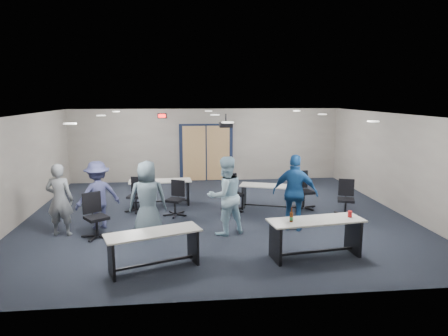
{
  "coord_description": "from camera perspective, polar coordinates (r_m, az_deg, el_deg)",
  "views": [
    {
      "loc": [
        -0.91,
        -10.32,
        3.21
      ],
      "look_at": [
        0.16,
        -0.3,
        1.35
      ],
      "focal_mm": 32.0,
      "sensor_mm": 36.0,
      "label": 1
    }
  ],
  "objects": [
    {
      "name": "floor",
      "position": [
        10.84,
        -1.03,
        -6.78
      ],
      "size": [
        10.0,
        10.0,
        0.0
      ],
      "primitive_type": "plane",
      "color": "black",
      "rests_on": "ground"
    },
    {
      "name": "back_wall",
      "position": [
        14.96,
        -2.58,
        3.29
      ],
      "size": [
        10.0,
        0.04,
        2.7
      ],
      "primitive_type": "cube",
      "color": "gray",
      "rests_on": "floor"
    },
    {
      "name": "front_wall",
      "position": [
        6.17,
        2.66,
        -7.09
      ],
      "size": [
        10.0,
        0.04,
        2.7
      ],
      "primitive_type": "cube",
      "color": "gray",
      "rests_on": "floor"
    },
    {
      "name": "left_wall",
      "position": [
        11.25,
        -27.33,
        -0.25
      ],
      "size": [
        0.04,
        9.0,
        2.7
      ],
      "primitive_type": "cube",
      "color": "gray",
      "rests_on": "floor"
    },
    {
      "name": "right_wall",
      "position": [
        12.03,
        23.4,
        0.69
      ],
      "size": [
        0.04,
        9.0,
        2.7
      ],
      "primitive_type": "cube",
      "color": "gray",
      "rests_on": "floor"
    },
    {
      "name": "ceiling",
      "position": [
        10.37,
        -1.08,
        7.62
      ],
      "size": [
        10.0,
        9.0,
        0.04
      ],
      "primitive_type": "cube",
      "color": "silver",
      "rests_on": "back_wall"
    },
    {
      "name": "double_door",
      "position": [
        14.96,
        -2.56,
        2.13
      ],
      "size": [
        2.0,
        0.07,
        2.2
      ],
      "color": "#101932",
      "rests_on": "back_wall"
    },
    {
      "name": "exit_sign",
      "position": [
        14.8,
        -8.85,
        7.37
      ],
      "size": [
        0.32,
        0.07,
        0.18
      ],
      "color": "black",
      "rests_on": "back_wall"
    },
    {
      "name": "ceiling_projector",
      "position": [
        10.91,
        0.27,
        6.21
      ],
      "size": [
        0.35,
        0.32,
        0.37
      ],
      "color": "black",
      "rests_on": "ceiling"
    },
    {
      "name": "ceiling_can_lights",
      "position": [
        10.62,
        -1.2,
        7.53
      ],
      "size": [
        6.24,
        5.74,
        0.02
      ],
      "primitive_type": null,
      "color": "silver",
      "rests_on": "ceiling"
    },
    {
      "name": "table_front_left",
      "position": [
        7.65,
        -10.02,
        -10.56
      ],
      "size": [
        1.85,
        1.14,
        0.71
      ],
      "rotation": [
        0.0,
        0.0,
        0.34
      ],
      "color": "#AEACA4",
      "rests_on": "floor"
    },
    {
      "name": "table_front_right",
      "position": [
        8.23,
        12.95,
        -8.76
      ],
      "size": [
        1.97,
        0.88,
        1.06
      ],
      "rotation": [
        0.0,
        0.0,
        0.13
      ],
      "color": "#AEACA4",
      "rests_on": "floor"
    },
    {
      "name": "table_back_left",
      "position": [
        11.89,
        -9.07,
        -2.87
      ],
      "size": [
        1.84,
        0.73,
        0.73
      ],
      "rotation": [
        0.0,
        0.0,
        0.07
      ],
      "color": "#AEACA4",
      "rests_on": "floor"
    },
    {
      "name": "table_back_right",
      "position": [
        11.37,
        6.66,
        -3.55
      ],
      "size": [
        1.8,
        1.1,
        0.69
      ],
      "rotation": [
        0.0,
        0.0,
        -0.33
      ],
      "color": "#AEACA4",
      "rests_on": "floor"
    },
    {
      "name": "chair_back_a",
      "position": [
        11.36,
        -12.48,
        -3.77
      ],
      "size": [
        0.72,
        0.72,
        0.94
      ],
      "primitive_type": null,
      "rotation": [
        0.0,
        0.0,
        -0.25
      ],
      "color": "black",
      "rests_on": "floor"
    },
    {
      "name": "chair_back_b",
      "position": [
        10.78,
        -7.03,
        -4.37
      ],
      "size": [
        0.79,
        0.79,
        0.94
      ],
      "primitive_type": null,
      "rotation": [
        0.0,
        0.0,
        -0.46
      ],
      "color": "black",
      "rests_on": "floor"
    },
    {
      "name": "chair_back_c",
      "position": [
        11.14,
        1.35,
        -3.58
      ],
      "size": [
        0.84,
        0.84,
        1.02
      ],
      "primitive_type": null,
      "rotation": [
        0.0,
        0.0,
        0.39
      ],
      "color": "black",
      "rests_on": "floor"
    },
    {
      "name": "chair_back_d",
      "position": [
        11.57,
        11.37,
        -3.16
      ],
      "size": [
        0.79,
        0.79,
        1.06
      ],
      "primitive_type": null,
      "rotation": [
        0.0,
        0.0,
        0.22
      ],
      "color": "black",
      "rests_on": "floor"
    },
    {
      "name": "chair_loose_left",
      "position": [
        9.51,
        -17.76,
        -6.54
      ],
      "size": [
        0.9,
        0.9,
        1.02
      ],
      "primitive_type": null,
      "rotation": [
        0.0,
        0.0,
        0.62
      ],
      "color": "black",
      "rests_on": "floor"
    },
    {
      "name": "chair_loose_right",
      "position": [
        11.13,
        17.04,
        -4.18
      ],
      "size": [
        0.79,
        0.79,
        0.97
      ],
      "primitive_type": null,
      "rotation": [
        0.0,
        0.0,
        -0.36
      ],
      "color": "black",
      "rests_on": "floor"
    },
    {
      "name": "person_gray",
      "position": [
        9.88,
        -22.42,
        -4.22
      ],
      "size": [
        0.66,
        0.48,
        1.69
      ],
      "primitive_type": "imported",
      "rotation": [
        0.0,
        0.0,
        3.02
      ],
      "color": "gray",
      "rests_on": "floor"
    },
    {
      "name": "person_plaid",
      "position": [
        9.25,
        -10.86,
        -4.35
      ],
      "size": [
        0.9,
        0.62,
        1.75
      ],
      "primitive_type": "imported",
      "rotation": [
        0.0,
        0.0,
        3.22
      ],
      "color": "slate",
      "rests_on": "floor"
    },
    {
      "name": "person_lightblue",
      "position": [
        9.22,
        0.19,
        -3.97
      ],
      "size": [
        1.09,
        0.99,
        1.83
      ],
      "primitive_type": "imported",
      "rotation": [
        0.0,
        0.0,
        3.55
      ],
      "color": "#C0EAFF",
      "rests_on": "floor"
    },
    {
      "name": "person_navy",
      "position": [
        9.64,
        10.13,
        -3.49
      ],
      "size": [
        1.16,
        0.86,
        1.83
      ],
      "primitive_type": "imported",
      "rotation": [
        0.0,
        0.0,
        2.7
      ],
      "color": "navy",
      "rests_on": "floor"
    },
    {
      "name": "person_back",
      "position": [
        10.1,
        -17.57,
        -3.7
      ],
      "size": [
        1.23,
        1.04,
        1.65
      ],
      "primitive_type": "imported",
      "rotation": [
        0.0,
        0.0,
        3.62
      ],
      "color": "#3D416F",
      "rests_on": "floor"
    }
  ]
}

